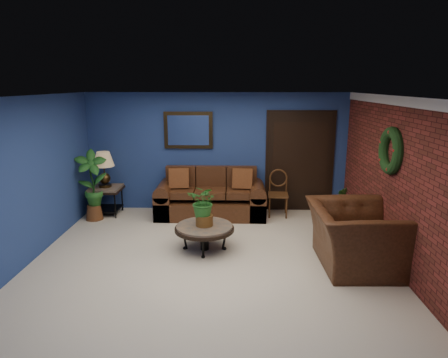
{
  "coord_description": "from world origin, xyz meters",
  "views": [
    {
      "loc": [
        0.36,
        -5.87,
        2.67
      ],
      "look_at": [
        0.2,
        0.55,
        1.13
      ],
      "focal_mm": 32.0,
      "sensor_mm": 36.0,
      "label": 1
    }
  ],
  "objects_px": {
    "table_lamp": "(104,165)",
    "side_chair": "(278,190)",
    "sofa": "(211,199)",
    "end_table": "(106,193)",
    "coffee_table": "(204,229)",
    "armchair": "(354,237)"
  },
  "relations": [
    {
      "from": "coffee_table",
      "to": "side_chair",
      "type": "height_order",
      "value": "side_chair"
    },
    {
      "from": "table_lamp",
      "to": "armchair",
      "type": "height_order",
      "value": "table_lamp"
    },
    {
      "from": "end_table",
      "to": "armchair",
      "type": "distance_m",
      "value": 5.01
    },
    {
      "from": "side_chair",
      "to": "sofa",
      "type": "bearing_deg",
      "value": -174.09
    },
    {
      "from": "sofa",
      "to": "end_table",
      "type": "relative_size",
      "value": 3.42
    },
    {
      "from": "side_chair",
      "to": "armchair",
      "type": "height_order",
      "value": "side_chair"
    },
    {
      "from": "sofa",
      "to": "side_chair",
      "type": "bearing_deg",
      "value": 1.49
    },
    {
      "from": "sofa",
      "to": "armchair",
      "type": "relative_size",
      "value": 1.58
    },
    {
      "from": "table_lamp",
      "to": "side_chair",
      "type": "distance_m",
      "value": 3.61
    },
    {
      "from": "coffee_table",
      "to": "side_chair",
      "type": "distance_m",
      "value": 2.32
    },
    {
      "from": "table_lamp",
      "to": "side_chair",
      "type": "relative_size",
      "value": 0.74
    },
    {
      "from": "sofa",
      "to": "coffee_table",
      "type": "bearing_deg",
      "value": -90.19
    },
    {
      "from": "end_table",
      "to": "sofa",
      "type": "bearing_deg",
      "value": 0.88
    },
    {
      "from": "end_table",
      "to": "table_lamp",
      "type": "distance_m",
      "value": 0.6
    },
    {
      "from": "coffee_table",
      "to": "table_lamp",
      "type": "height_order",
      "value": "table_lamp"
    },
    {
      "from": "coffee_table",
      "to": "end_table",
      "type": "xyz_separation_m",
      "value": [
        -2.18,
        1.78,
        0.09
      ]
    },
    {
      "from": "end_table",
      "to": "side_chair",
      "type": "xyz_separation_m",
      "value": [
        3.58,
        0.07,
        0.08
      ]
    },
    {
      "from": "end_table",
      "to": "side_chair",
      "type": "bearing_deg",
      "value": 1.12
    },
    {
      "from": "end_table",
      "to": "side_chair",
      "type": "distance_m",
      "value": 3.58
    },
    {
      "from": "sofa",
      "to": "coffee_table",
      "type": "xyz_separation_m",
      "value": [
        -0.01,
        -1.81,
        0.03
      ]
    },
    {
      "from": "armchair",
      "to": "end_table",
      "type": "bearing_deg",
      "value": 61.4
    },
    {
      "from": "sofa",
      "to": "table_lamp",
      "type": "relative_size",
      "value": 3.14
    }
  ]
}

